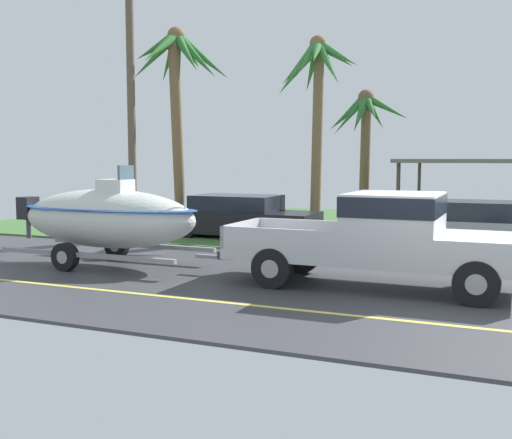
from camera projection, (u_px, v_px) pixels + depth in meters
ground at (472, 242)px, 18.87m from camera, size 36.00×22.00×0.11m
pickup_truck_towing at (392, 236)px, 11.98m from camera, size 6.00×2.04×1.88m
boat_on_trailer at (107, 218)px, 14.61m from camera, size 5.90×2.18×2.38m
parked_sedan_near at (471, 227)px, 16.95m from camera, size 4.70×1.93×1.38m
parked_sedan_far at (242, 217)px, 19.65m from camera, size 4.74×1.95×1.38m
carport_awning at (501, 162)px, 22.96m from camera, size 7.16×5.46×2.53m
palm_tree_near_left at (316, 81)px, 20.34m from camera, size 3.19×2.94×6.57m
palm_tree_near_right at (179, 74)px, 19.88m from camera, size 2.86×3.49×6.77m
palm_tree_far_left at (364, 125)px, 23.91m from camera, size 3.57×3.16×5.22m
utility_pole at (131, 89)px, 18.68m from camera, size 0.24×1.80×8.96m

